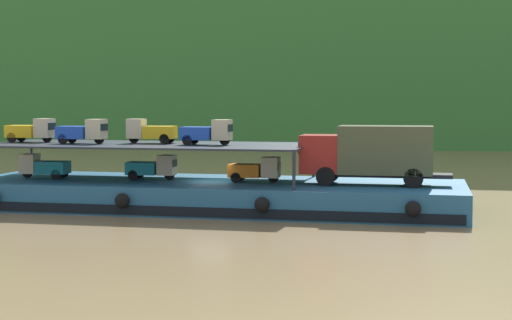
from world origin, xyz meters
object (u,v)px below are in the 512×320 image
at_px(mini_truck_upper_stern, 31,130).
at_px(mini_truck_upper_mid, 83,131).
at_px(cargo_barge, 213,195).
at_px(mini_truck_lower_aft, 152,167).
at_px(covered_lorry, 370,153).
at_px(mini_truck_upper_fore, 151,131).
at_px(mini_truck_lower_stern, 44,166).
at_px(mini_truck_upper_bow, 207,132).
at_px(mini_truck_lower_mid, 255,170).

xyz_separation_m(mini_truck_upper_stern, mini_truck_upper_mid, (3.60, -0.88, 0.00)).
xyz_separation_m(cargo_barge, mini_truck_upper_stern, (-10.96, 0.37, 3.44)).
height_order(cargo_barge, mini_truck_lower_aft, mini_truck_lower_aft).
distance_m(covered_lorry, mini_truck_upper_fore, 12.43).
relative_size(mini_truck_lower_aft, mini_truck_upper_stern, 1.00).
xyz_separation_m(cargo_barge, mini_truck_lower_aft, (-3.54, 0.17, 1.44)).
bearing_deg(mini_truck_upper_stern, cargo_barge, -1.96).
xyz_separation_m(mini_truck_lower_stern, mini_truck_upper_mid, (2.46, -0.07, 2.00)).
relative_size(mini_truck_upper_mid, mini_truck_upper_bow, 1.00).
relative_size(cargo_barge, covered_lorry, 3.44).
distance_m(cargo_barge, mini_truck_lower_aft, 3.82).
bearing_deg(covered_lorry, cargo_barge, 178.75).
bearing_deg(cargo_barge, mini_truck_upper_bow, -129.59).
bearing_deg(mini_truck_upper_bow, cargo_barge, 50.41).
distance_m(mini_truck_lower_mid, mini_truck_upper_mid, 9.99).
distance_m(covered_lorry, mini_truck_lower_stern, 18.41).
distance_m(covered_lorry, mini_truck_lower_mid, 6.23).
bearing_deg(mini_truck_lower_stern, mini_truck_upper_stern, 144.56).
bearing_deg(mini_truck_upper_mid, mini_truck_lower_aft, 10.09).
xyz_separation_m(cargo_barge, mini_truck_upper_mid, (-7.36, -0.51, 3.44)).
distance_m(cargo_barge, mini_truck_upper_bow, 3.46).
xyz_separation_m(covered_lorry, mini_truck_upper_bow, (-8.79, -0.09, 1.00)).
bearing_deg(covered_lorry, mini_truck_lower_aft, 178.29).
bearing_deg(mini_truck_upper_fore, mini_truck_upper_stern, -177.73).
xyz_separation_m(covered_lorry, mini_truck_lower_mid, (-6.15, 0.08, -1.00)).
height_order(covered_lorry, mini_truck_lower_mid, covered_lorry).
height_order(cargo_barge, mini_truck_upper_stern, mini_truck_upper_stern).
height_order(mini_truck_lower_mid, mini_truck_upper_mid, mini_truck_upper_mid).
xyz_separation_m(cargo_barge, covered_lorry, (8.56, -0.19, 2.44)).
bearing_deg(mini_truck_lower_stern, mini_truck_upper_bow, 0.96).
distance_m(cargo_barge, mini_truck_upper_stern, 11.49).
relative_size(mini_truck_lower_stern, mini_truck_upper_mid, 1.00).
relative_size(cargo_barge, mini_truck_lower_aft, 9.81).
xyz_separation_m(mini_truck_lower_mid, mini_truck_upper_bow, (-2.64, -0.17, 2.00)).
height_order(cargo_barge, mini_truck_lower_stern, mini_truck_lower_stern).
bearing_deg(mini_truck_upper_bow, mini_truck_lower_mid, 3.68).
xyz_separation_m(mini_truck_lower_mid, mini_truck_upper_mid, (-9.78, -0.40, 2.00)).
bearing_deg(mini_truck_lower_mid, cargo_barge, 177.59).
height_order(mini_truck_lower_aft, mini_truck_upper_fore, mini_truck_upper_fore).
bearing_deg(mini_truck_upper_bow, mini_truck_lower_stern, -179.04).
bearing_deg(mini_truck_lower_stern, cargo_barge, 2.53).
relative_size(mini_truck_lower_aft, mini_truck_upper_fore, 1.00).
xyz_separation_m(mini_truck_lower_stern, mini_truck_lower_mid, (12.24, 0.33, 0.00)).
distance_m(mini_truck_lower_aft, mini_truck_upper_bow, 3.90).
distance_m(mini_truck_upper_stern, mini_truck_upper_fore, 7.17).
bearing_deg(cargo_barge, mini_truck_lower_stern, -177.47).
bearing_deg(mini_truck_lower_aft, covered_lorry, -1.71).
bearing_deg(mini_truck_upper_mid, mini_truck_upper_stern, 166.23).
xyz_separation_m(covered_lorry, mini_truck_upper_fore, (-12.36, 0.85, 1.00)).
height_order(mini_truck_upper_stern, mini_truck_upper_bow, same).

